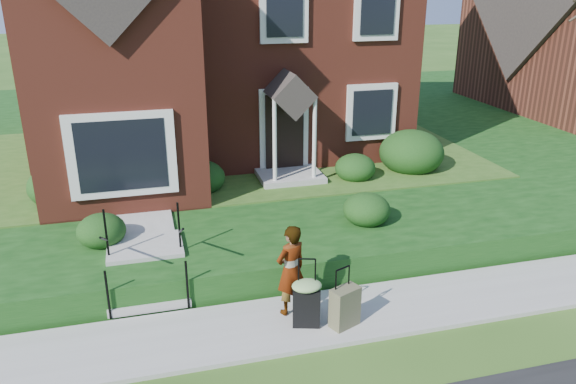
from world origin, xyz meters
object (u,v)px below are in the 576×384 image
object	(u,v)px
suitcase_olive	(345,307)
front_steps	(147,266)
suitcase_black	(307,300)
woman	(291,270)

from	to	relation	value
suitcase_olive	front_steps	bearing A→B (deg)	121.62
suitcase_black	suitcase_olive	bearing A→B (deg)	0.04
woman	suitcase_black	size ratio (longest dim) A/B	1.35
woman	suitcase_olive	xyz separation A→B (m)	(0.74, -0.62, -0.45)
front_steps	suitcase_black	size ratio (longest dim) A/B	1.70
woman	front_steps	bearing A→B (deg)	-57.69
suitcase_olive	woman	bearing A→B (deg)	117.12
suitcase_black	suitcase_olive	world-z (taller)	suitcase_black
front_steps	suitcase_black	world-z (taller)	front_steps
woman	suitcase_black	xyz separation A→B (m)	(0.14, -0.44, -0.34)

